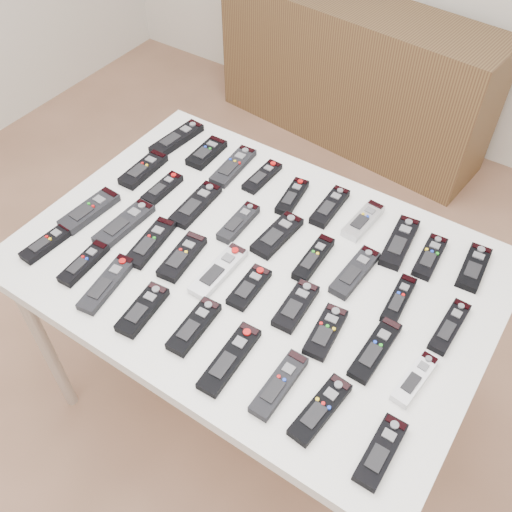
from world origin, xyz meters
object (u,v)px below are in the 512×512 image
Objects in this scene: remote_8 at (430,257)px; remote_13 at (239,223)px; remote_14 at (277,235)px; remote_22 at (182,257)px; remote_1 at (207,153)px; remote_9 at (474,267)px; remote_2 at (233,166)px; remote_30 at (84,263)px; remote_17 at (399,300)px; remote_3 at (262,177)px; remote_10 at (143,169)px; remote_6 at (363,221)px; remote_18 at (450,326)px; remote_34 at (230,359)px; remote_28 at (415,379)px; remote_27 at (375,350)px; remote_36 at (320,409)px; remote_37 at (381,452)px; remote_7 at (400,242)px; remote_11 at (162,189)px; table at (256,275)px; remote_19 at (90,211)px; remote_16 at (355,272)px; remote_21 at (150,242)px; remote_29 at (47,243)px; remote_32 at (143,310)px; remote_35 at (279,384)px; sideboard at (353,75)px; remote_5 at (330,207)px; remote_0 at (177,139)px; remote_23 at (219,271)px; remote_33 at (194,326)px; remote_31 at (107,284)px; remote_20 at (124,224)px; remote_26 at (326,332)px; remote_24 at (249,287)px; remote_15 at (313,258)px; remote_4 at (292,197)px; remote_12 at (196,204)px.

remote_13 is at bearing -163.84° from remote_8.
remote_14 is 0.27m from remote_22.
remote_1 is 0.93× the size of remote_9.
remote_2 is 0.56m from remote_30.
remote_22 is (-0.54, -0.19, 0.00)m from remote_17.
remote_3 is 0.37m from remote_10.
remote_6 is 1.01× the size of remote_8.
remote_18 is at bearing -3.16° from remote_10.
remote_34 is (-0.37, -0.59, 0.00)m from remote_9.
remote_22 is at bearing -173.71° from remote_28.
remote_2 is 1.12× the size of remote_10.
remote_36 is (-0.03, -0.20, 0.00)m from remote_27.
remote_27 is 1.16× the size of remote_37.
remote_11 is (-0.69, -0.19, -0.00)m from remote_7.
remote_19 reaches higher than table.
remote_34 is at bearing -103.94° from remote_16.
remote_21 is at bearing -46.41° from remote_10.
remote_2 is 1.23× the size of remote_30.
remote_29 is at bearing -160.49° from remote_22.
remote_22 is 1.10× the size of remote_28.
remote_19 and remote_22 have the same top height.
remote_6 and remote_32 have the same top height.
remote_35 is at bearing -174.92° from remote_36.
remote_11 is 0.93× the size of remote_17.
sideboard is 8.41× the size of remote_10.
remote_14 is (-0.07, -0.18, -0.00)m from remote_5.
remote_10 is (0.01, -1.54, 0.43)m from sideboard.
remote_0 is at bearing 162.90° from remote_17.
remote_16 is at bearing -18.25° from remote_1.
remote_33 is at bearing -72.10° from remote_23.
remote_22 reaches higher than remote_31.
remote_3 is at bearing 5.19° from remote_0.
remote_20 is 0.65m from remote_26.
remote_33 is at bearing -42.31° from remote_0.
remote_24 is (0.55, -1.75, 0.42)m from sideboard.
remote_7 is 1.20× the size of remote_9.
remote_32 is at bearing -126.78° from remote_15.
remote_10 is 0.88× the size of remote_20.
remote_17 is at bearing -41.34° from remote_6.
remote_9 is at bearing 91.02° from remote_37.
remote_17 is (-0.12, -0.21, 0.00)m from remote_9.
remote_8 is 0.85m from remote_20.
remote_2 is 0.34m from remote_5.
remote_26 is 0.31m from remote_37.
remote_22 is 1.06× the size of remote_30.
remote_11 is at bearing 174.61° from remote_28.
remote_15 is (0.18, -0.18, 0.00)m from remote_4.
remote_9 is 0.82× the size of remote_23.
remote_6 is 0.20m from remote_16.
remote_5 is 0.88× the size of remote_12.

